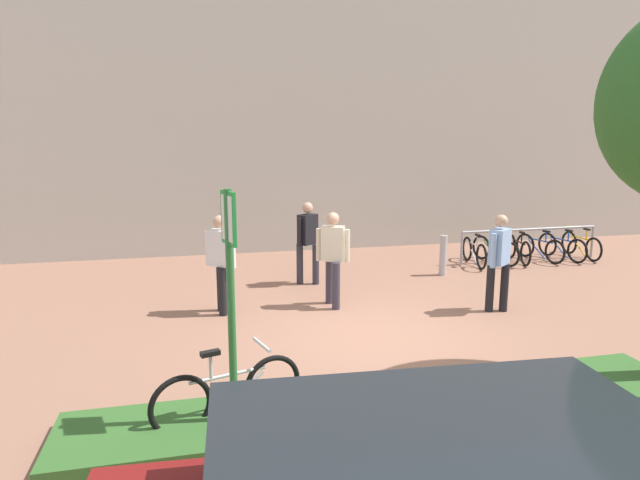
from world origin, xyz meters
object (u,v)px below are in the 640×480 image
bike_at_sign (229,393)px  person_suited_navy (308,238)px  bollard_steel (443,255)px  parking_sign_post (230,279)px  person_shirt_blue (333,253)px  person_shirt_white (499,257)px  person_casual_tan (221,258)px  bike_rack_cluster (529,247)px

bike_at_sign → person_suited_navy: 5.71m
bollard_steel → parking_sign_post: bearing=-132.0°
person_shirt_blue → person_shirt_white: bearing=-19.0°
person_casual_tan → bike_at_sign: bearing=-91.8°
bollard_steel → person_shirt_blue: person_shirt_blue is taller
bike_at_sign → bike_rack_cluster: 9.91m
person_suited_navy → bike_rack_cluster: bearing=8.3°
parking_sign_post → person_shirt_white: parking_sign_post is taller
person_shirt_white → person_casual_tan: size_ratio=1.00×
bike_at_sign → person_shirt_blue: (2.09, 3.72, 0.63)m
bike_rack_cluster → person_casual_tan: bearing=-162.7°
person_casual_tan → person_shirt_blue: bearing=-1.9°
person_shirt_blue → person_suited_navy: bearing=94.4°
parking_sign_post → person_casual_tan: 4.05m
person_shirt_blue → parking_sign_post: bearing=-117.6°
bollard_steel → person_casual_tan: (-4.93, -1.57, 0.53)m
bike_rack_cluster → person_casual_tan: size_ratio=2.19×
parking_sign_post → person_shirt_blue: size_ratio=1.47×
bollard_steel → person_suited_navy: 3.12m
person_suited_navy → person_shirt_blue: same height
bollard_steel → person_shirt_white: person_shirt_white is taller
parking_sign_post → bollard_steel: 7.58m
bollard_steel → bike_at_sign: bearing=-133.3°
person_shirt_blue → bike_rack_cluster: bearing=23.3°
bike_rack_cluster → person_suited_navy: 5.89m
bollard_steel → person_casual_tan: bearing=-162.4°
bike_rack_cluster → person_suited_navy: size_ratio=2.19×
person_shirt_white → person_suited_navy: bearing=138.3°
person_shirt_white → person_casual_tan: (-4.71, 1.00, 0.00)m
bollard_steel → person_shirt_blue: bearing=-151.1°
parking_sign_post → person_suited_navy: bearing=70.8°
bollard_steel → person_shirt_white: bearing=-94.9°
bike_rack_cluster → person_shirt_blue: bearing=-156.7°
person_shirt_white → person_casual_tan: bearing=168.0°
parking_sign_post → person_shirt_white: 5.68m
bike_rack_cluster → person_shirt_white: bearing=-130.9°
bike_at_sign → person_casual_tan: size_ratio=0.95×
bike_at_sign → person_shirt_blue: 4.31m
bike_at_sign → person_casual_tan: bearing=88.2°
bollard_steel → bike_rack_cluster: bearing=16.7°
person_shirt_white → person_suited_navy: same height
person_suited_navy → parking_sign_post: bearing=-109.2°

